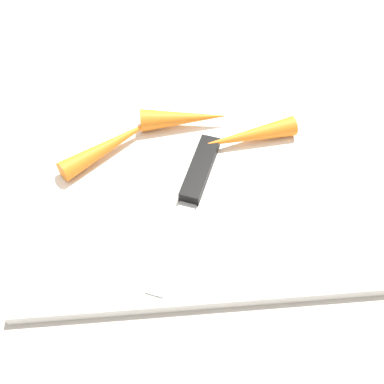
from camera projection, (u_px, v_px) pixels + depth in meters
The scene contains 6 objects.
ground_plane at pixel (192, 199), 0.55m from camera, with size 1.40×1.40×0.00m, color #ADA8A0.
cutting_board at pixel (192, 195), 0.54m from camera, with size 0.36×0.26×0.01m, color white.
knife at pixel (197, 178), 0.54m from camera, with size 0.09×0.19×0.01m.
carrot_medium at pixel (246, 136), 0.57m from camera, with size 0.02×0.02×0.12m, color orange.
carrot_longest at pixel (112, 144), 0.57m from camera, with size 0.02×0.02×0.13m, color orange.
carrot_shortest at pixel (181, 118), 0.59m from camera, with size 0.03×0.03×0.10m, color orange.
Camera 1 is at (0.03, 0.33, 0.44)m, focal length 46.97 mm.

